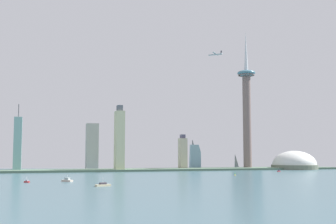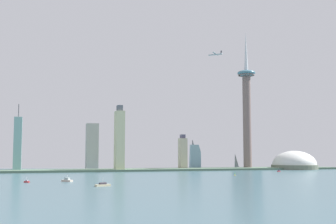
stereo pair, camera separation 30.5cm
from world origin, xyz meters
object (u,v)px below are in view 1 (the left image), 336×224
at_px(boat_3, 279,171).
at_px(channel_buoy_1, 235,173).
at_px(skyscraper_3, 183,153).
at_px(skyscraper_6, 255,129).
at_px(observation_tower, 247,104).
at_px(skyscraper_1, 237,140).
at_px(boat_2, 103,185).
at_px(skyscraper_4, 119,140).
at_px(stadium_dome, 294,165).
at_px(airplane, 215,54).
at_px(skyscraper_0, 195,156).
at_px(skyscraper_5, 92,147).
at_px(boat_1, 27,182).
at_px(skyscraper_2, 18,144).
at_px(channel_buoy_0, 235,175).
at_px(boat_0, 67,180).

distance_m(boat_3, channel_buoy_1, 122.57).
bearing_deg(skyscraper_3, skyscraper_6, 14.52).
bearing_deg(observation_tower, skyscraper_1, 90.18).
height_order(boat_2, boat_3, boat_2).
bearing_deg(skyscraper_4, skyscraper_3, 13.00).
distance_m(observation_tower, channel_buoy_1, 251.02).
bearing_deg(stadium_dome, skyscraper_4, 179.94).
relative_size(stadium_dome, boat_3, 12.26).
bearing_deg(airplane, skyscraper_0, -52.94).
distance_m(skyscraper_5, boat_1, 399.62).
bearing_deg(channel_buoy_1, skyscraper_4, 140.30).
bearing_deg(skyscraper_0, channel_buoy_1, -94.06).
height_order(skyscraper_6, boat_2, skyscraper_6).
height_order(skyscraper_2, skyscraper_3, skyscraper_2).
bearing_deg(channel_buoy_1, channel_buoy_0, -115.71).
relative_size(skyscraper_0, boat_1, 9.01).
bearing_deg(boat_0, boat_2, -23.45).
bearing_deg(skyscraper_5, observation_tower, -10.93).
distance_m(observation_tower, skyscraper_5, 347.33).
bearing_deg(skyscraper_3, airplane, -65.49).
relative_size(observation_tower, boat_3, 37.81).
bearing_deg(skyscraper_1, observation_tower, -89.82).
bearing_deg(boat_2, observation_tower, -151.55).
bearing_deg(boat_3, skyscraper_2, -36.39).
bearing_deg(skyscraper_1, channel_buoy_0, -116.71).
bearing_deg(skyscraper_5, skyscraper_1, -2.45).
height_order(observation_tower, skyscraper_3, observation_tower).
distance_m(skyscraper_5, boat_0, 386.87).
bearing_deg(skyscraper_6, boat_0, -141.16).
height_order(observation_tower, channel_buoy_1, observation_tower).
height_order(boat_2, channel_buoy_0, boat_2).
distance_m(stadium_dome, skyscraper_2, 574.98).
relative_size(observation_tower, skyscraper_1, 2.27).
bearing_deg(skyscraper_5, boat_2, -95.91).
xyz_separation_m(stadium_dome, boat_3, (-97.34, -97.78, -7.48)).
relative_size(skyscraper_0, skyscraper_4, 0.50).
xyz_separation_m(skyscraper_1, boat_0, (-406.54, -361.91, -62.02)).
bearing_deg(boat_1, skyscraper_4, -85.81).
distance_m(stadium_dome, skyscraper_1, 136.51).
distance_m(skyscraper_3, channel_buoy_0, 243.23).
height_order(stadium_dome, airplane, airplane).
distance_m(skyscraper_5, channel_buoy_1, 323.19).
relative_size(observation_tower, stadium_dome, 3.08).
bearing_deg(skyscraper_2, boat_0, -78.14).
bearing_deg(observation_tower, airplane, -142.95).
relative_size(boat_0, airplane, 0.55).
xyz_separation_m(skyscraper_5, channel_buoy_0, (183.95, -300.71, -46.91)).
distance_m(boat_1, channel_buoy_0, 318.81).
relative_size(skyscraper_0, channel_buoy_0, 22.03).
height_order(skyscraper_3, channel_buoy_1, skyscraper_3).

